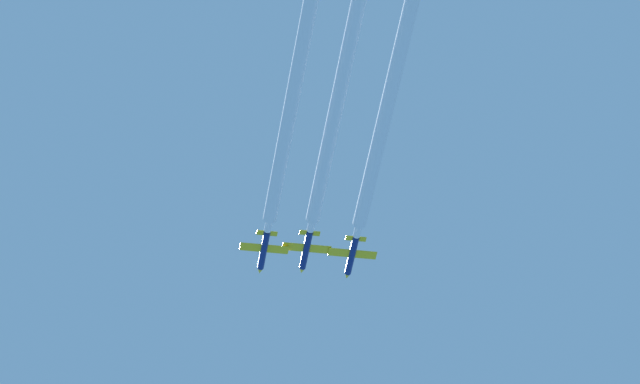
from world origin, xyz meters
TOP-DOWN VIEW (x-y plane):
  - jet_far_left at (-7.82, 0.51)m, footprint 8.75×12.75m
  - jet_inner_left at (-0.24, -0.01)m, footprint 8.75×12.75m
  - jet_center at (8.09, 0.20)m, footprint 8.75×12.75m
  - smoke_trail_far_left at (-7.82, -49.10)m, footprint 2.44×87.66m
  - smoke_trail_inner_left at (-0.24, -47.51)m, footprint 2.44×83.43m
  - smoke_trail_center at (8.09, -50.53)m, footprint 2.44×89.91m

SIDE VIEW (x-z plane):
  - smoke_trail_far_left at x=-7.82m, z-range 256.10..258.54m
  - jet_far_left at x=-7.82m, z-range 255.82..258.88m
  - smoke_trail_center at x=8.09m, z-range 256.36..258.80m
  - jet_center at x=8.09m, z-range 256.07..259.14m
  - smoke_trail_inner_left at x=-0.24m, z-range 256.56..259.00m
  - jet_inner_left at x=-0.24m, z-range 256.28..259.34m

